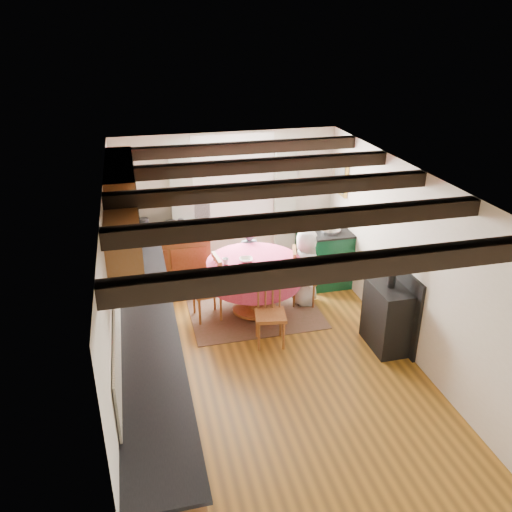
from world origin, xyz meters
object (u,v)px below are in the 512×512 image
object	(u,v)px
chair_left	(207,288)
chair_right	(304,277)
dining_table	(254,287)
cup	(226,261)
cast_iron_stove	(389,300)
chair_near	(270,313)
child_right	(306,267)
child_far	(248,258)
aga_range	(323,252)

from	to	relation	value
chair_left	chair_right	bearing A→B (deg)	86.67
dining_table	cup	world-z (taller)	cup
chair_left	cast_iron_stove	world-z (taller)	cast_iron_stove
chair_left	chair_near	bearing A→B (deg)	33.43
child_right	chair_near	bearing A→B (deg)	156.35
chair_near	chair_right	distance (m)	1.22
child_right	cast_iron_stove	bearing A→B (deg)	-137.15
dining_table	child_far	size ratio (longest dim) A/B	1.30
child_far	chair_right	bearing A→B (deg)	135.59
cup	chair_near	bearing A→B (deg)	-64.07
chair_left	dining_table	bearing A→B (deg)	84.36
chair_left	chair_right	size ratio (longest dim) A/B	1.07
chair_left	chair_right	world-z (taller)	chair_left
chair_left	aga_range	world-z (taller)	chair_left
chair_left	aga_range	distance (m)	2.22
chair_near	cast_iron_stove	world-z (taller)	cast_iron_stove
cup	chair_right	bearing A→B (deg)	2.98
chair_left	cast_iron_stove	size ratio (longest dim) A/B	0.69
chair_right	cast_iron_stove	xyz separation A→B (m)	(0.69, -1.36, 0.24)
chair_left	chair_right	xyz separation A→B (m)	(1.49, 0.08, -0.03)
dining_table	chair_left	size ratio (longest dim) A/B	1.43
cast_iron_stove	child_far	size ratio (longest dim) A/B	1.31
dining_table	cup	size ratio (longest dim) A/B	14.99
aga_range	child_far	size ratio (longest dim) A/B	0.98
aga_range	cup	world-z (taller)	aga_range
chair_near	chair_left	size ratio (longest dim) A/B	0.98
aga_range	chair_left	bearing A→B (deg)	-158.95
child_right	chair_right	bearing A→B (deg)	130.32
aga_range	chair_near	bearing A→B (deg)	-129.45
dining_table	cup	xyz separation A→B (m)	(-0.42, 0.01, 0.46)
chair_near	chair_right	size ratio (longest dim) A/B	1.05
child_far	child_right	xyz separation A→B (m)	(0.73, -0.66, 0.07)
chair_right	child_far	distance (m)	0.98
chair_left	aga_range	bearing A→B (deg)	104.75
dining_table	child_right	distance (m)	0.84
chair_right	child_far	world-z (taller)	child_far
chair_near	child_far	size ratio (longest dim) A/B	0.89
chair_near	aga_range	world-z (taller)	aga_range
dining_table	child_far	xyz separation A→B (m)	(0.09, 0.74, 0.11)
child_right	cup	xyz separation A→B (m)	(-1.23, -0.07, 0.27)
child_far	aga_range	bearing A→B (deg)	-178.59
child_right	cup	bearing A→B (deg)	110.18
chair_left	cup	distance (m)	0.49
chair_right	aga_range	world-z (taller)	aga_range
dining_table	aga_range	xyz separation A→B (m)	(1.37, 0.79, 0.06)
chair_near	aga_range	xyz separation A→B (m)	(1.36, 1.66, 0.00)
chair_right	cup	world-z (taller)	cup
chair_left	child_far	distance (m)	1.09
cast_iron_stove	chair_left	bearing A→B (deg)	149.69
chair_right	chair_near	bearing A→B (deg)	155.96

